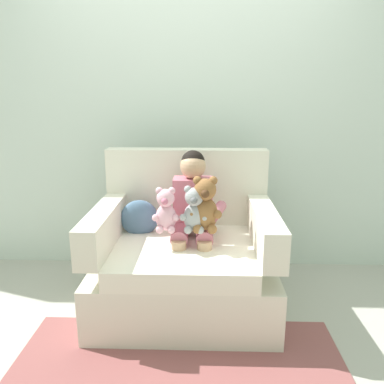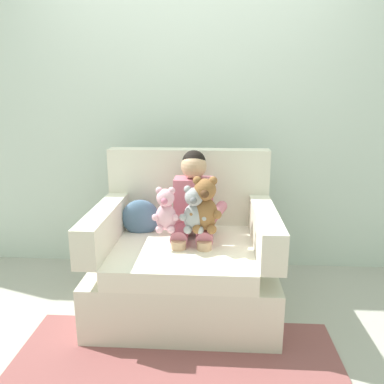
% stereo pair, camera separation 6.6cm
% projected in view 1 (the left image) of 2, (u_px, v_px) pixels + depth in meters
% --- Properties ---
extents(ground_plane, '(8.00, 8.00, 0.00)m').
position_uv_depth(ground_plane, '(185.00, 307.00, 2.62)').
color(ground_plane, '#ADA89E').
extents(back_wall, '(6.00, 0.10, 2.60)m').
position_uv_depth(back_wall, '(189.00, 108.00, 3.03)').
color(back_wall, silver).
rests_on(back_wall, ground).
extents(floor_rug, '(1.79, 1.10, 0.01)m').
position_uv_depth(floor_rug, '(177.00, 384.00, 1.92)').
color(floor_rug, '#8C4C4C').
rests_on(floor_rug, ground).
extents(armchair, '(1.16, 0.94, 1.03)m').
position_uv_depth(armchair, '(185.00, 260.00, 2.57)').
color(armchair, silver).
rests_on(armchair, ground).
extents(seated_child, '(0.45, 0.39, 0.82)m').
position_uv_depth(seated_child, '(193.00, 208.00, 2.52)').
color(seated_child, '#C66B7F').
rests_on(seated_child, armchair).
extents(plush_grey, '(0.17, 0.14, 0.29)m').
position_uv_depth(plush_grey, '(194.00, 210.00, 2.34)').
color(plush_grey, '#9E9EA3').
rests_on(plush_grey, armchair).
extents(plush_brown, '(0.21, 0.17, 0.35)m').
position_uv_depth(plush_brown, '(205.00, 206.00, 2.35)').
color(plush_brown, brown).
rests_on(plush_brown, armchair).
extents(plush_pink, '(0.17, 0.14, 0.28)m').
position_uv_depth(plush_pink, '(166.00, 211.00, 2.35)').
color(plush_pink, '#EAA8BC').
rests_on(plush_pink, armchair).
extents(throw_pillow, '(0.27, 0.15, 0.26)m').
position_uv_depth(throw_pillow, '(139.00, 218.00, 2.65)').
color(throw_pillow, slate).
rests_on(throw_pillow, armchair).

